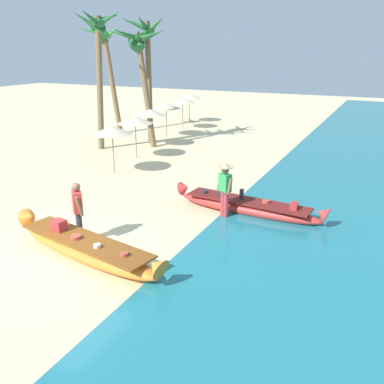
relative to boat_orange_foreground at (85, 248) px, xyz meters
name	(u,v)px	position (x,y,z in m)	size (l,w,h in m)	color
ground_plane	(62,252)	(-0.78, 0.01, -0.28)	(80.00, 80.00, 0.00)	beige
boat_orange_foreground	(85,248)	(0.00, 0.00, 0.00)	(4.91, 1.67, 0.81)	orange
boat_red_midground	(248,207)	(2.59, 4.36, -0.02)	(4.86, 1.12, 0.77)	red
person_vendor_hatted	(225,187)	(2.08, 3.73, 0.72)	(0.57, 0.45, 1.72)	#B2383D
person_tourist_customer	(78,209)	(-0.74, 0.70, 0.63)	(0.53, 0.51, 1.61)	#333842
parasol_row_0	(112,130)	(-3.68, 6.32, 1.47)	(1.60, 1.60, 1.91)	#8E6B47
parasol_row_1	(135,120)	(-4.21, 8.79, 1.47)	(1.60, 1.60, 1.91)	#8E6B47
parasol_row_2	(150,112)	(-4.82, 11.09, 1.47)	(1.60, 1.60, 1.91)	#8E6B47
parasol_row_3	(166,105)	(-5.38, 13.77, 1.47)	(1.60, 1.60, 1.91)	#8E6B47
parasol_row_4	(183,100)	(-5.61, 16.26, 1.47)	(1.60, 1.60, 1.91)	#8E6B47
parasol_row_5	(189,96)	(-6.34, 18.71, 1.47)	(1.60, 1.60, 1.91)	#8E6B47
palm_tree_tall_inland	(139,49)	(-5.36, 11.15, 4.46)	(2.88, 2.72, 5.80)	brown
palm_tree_leaning_seaward	(147,44)	(-5.32, 11.83, 4.68)	(2.26, 2.70, 6.34)	brown
palm_tree_mid_cluster	(106,48)	(-9.00, 13.38, 4.49)	(2.47, 2.46, 6.07)	brown
palm_tree_far_behind	(98,41)	(-6.58, 9.59, 4.82)	(2.56, 2.59, 6.49)	brown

